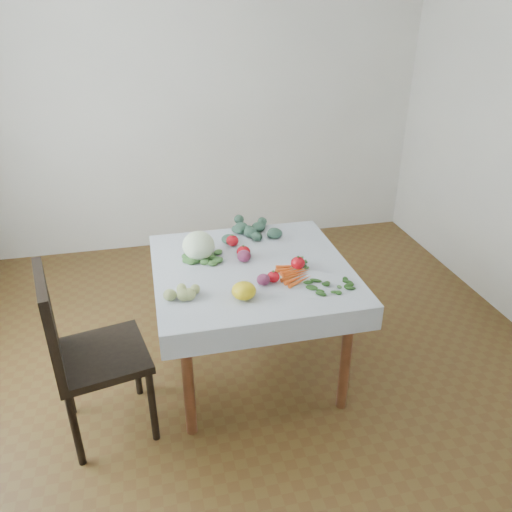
{
  "coord_description": "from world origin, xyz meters",
  "views": [
    {
      "loc": [
        -0.55,
        -2.48,
        2.15
      ],
      "look_at": [
        0.03,
        0.01,
        0.82
      ],
      "focal_mm": 35.0,
      "sensor_mm": 36.0,
      "label": 1
    }
  ],
  "objects": [
    {
      "name": "heirloom_front",
      "position": [
        -0.11,
        -0.32,
        0.8
      ],
      "size": [
        0.17,
        0.17,
        0.09
      ],
      "primitive_type": "ellipsoid",
      "rotation": [
        0.0,
        0.0,
        0.42
      ],
      "color": "yellow",
      "rests_on": "tablecloth"
    },
    {
      "name": "tomato_a",
      "position": [
        -0.06,
        0.3,
        0.79
      ],
      "size": [
        0.1,
        0.1,
        0.07
      ],
      "primitive_type": "ellipsoid",
      "rotation": [
        0.0,
        0.0,
        0.26
      ],
      "color": "red",
      "rests_on": "tablecloth"
    },
    {
      "name": "table",
      "position": [
        0.0,
        0.0,
        0.65
      ],
      "size": [
        1.0,
        1.0,
        0.75
      ],
      "color": "brown",
      "rests_on": "ground"
    },
    {
      "name": "dill_bunch",
      "position": [
        -0.26,
        0.14,
        0.77
      ],
      "size": [
        0.24,
        0.21,
        0.03
      ],
      "color": "#427736",
      "rests_on": "tablecloth"
    },
    {
      "name": "onion_a",
      "position": [
        -0.03,
        0.08,
        0.79
      ],
      "size": [
        0.09,
        0.09,
        0.07
      ],
      "primitive_type": "ellipsoid",
      "rotation": [
        0.0,
        0.0,
        0.08
      ],
      "color": "#551832",
      "rests_on": "tablecloth"
    },
    {
      "name": "tomatillo_cluster",
      "position": [
        -0.41,
        -0.22,
        0.78
      ],
      "size": [
        0.17,
        0.13,
        0.05
      ],
      "color": "#A8B568",
      "rests_on": "tablecloth"
    },
    {
      "name": "cabbage",
      "position": [
        -0.28,
        0.17,
        0.84
      ],
      "size": [
        0.24,
        0.24,
        0.17
      ],
      "primitive_type": "ellipsoid",
      "rotation": [
        0.0,
        0.0,
        -0.3
      ],
      "color": "#E1F5CD",
      "rests_on": "tablecloth"
    },
    {
      "name": "carrot_bunch",
      "position": [
        0.22,
        -0.16,
        0.77
      ],
      "size": [
        0.18,
        0.24,
        0.03
      ],
      "color": "orange",
      "rests_on": "tablecloth"
    },
    {
      "name": "chair",
      "position": [
        -0.96,
        -0.31,
        0.58
      ],
      "size": [
        0.54,
        0.54,
        1.01
      ],
      "color": "black",
      "rests_on": "ground"
    },
    {
      "name": "kale_bunch",
      "position": [
        0.11,
        0.48,
        0.78
      ],
      "size": [
        0.37,
        0.34,
        0.05
      ],
      "color": "#3C634C",
      "rests_on": "tablecloth"
    },
    {
      "name": "onion_b",
      "position": [
        0.02,
        -0.21,
        0.79
      ],
      "size": [
        0.1,
        0.1,
        0.06
      ],
      "primitive_type": "ellipsoid",
      "rotation": [
        0.0,
        0.0,
        0.41
      ],
      "color": "#551832",
      "rests_on": "tablecloth"
    },
    {
      "name": "heirloom_back",
      "position": [
        -0.23,
        0.24,
        0.79
      ],
      "size": [
        0.12,
        0.12,
        0.07
      ],
      "primitive_type": "ellipsoid",
      "rotation": [
        0.0,
        0.0,
        0.22
      ],
      "color": "yellow",
      "rests_on": "tablecloth"
    },
    {
      "name": "tomato_c",
      "position": [
        -0.02,
        0.12,
        0.79
      ],
      "size": [
        0.09,
        0.09,
        0.07
      ],
      "primitive_type": "ellipsoid",
      "rotation": [
        0.0,
        0.0,
        -0.15
      ],
      "color": "red",
      "rests_on": "tablecloth"
    },
    {
      "name": "tomato_b",
      "position": [
        0.25,
        -0.08,
        0.79
      ],
      "size": [
        0.1,
        0.1,
        0.07
      ],
      "primitive_type": "ellipsoid",
      "rotation": [
        0.0,
        0.0,
        0.33
      ],
      "color": "red",
      "rests_on": "tablecloth"
    },
    {
      "name": "tablecloth",
      "position": [
        0.0,
        0.0,
        0.75
      ],
      "size": [
        1.12,
        1.12,
        0.01
      ],
      "primitive_type": "cube",
      "color": "silver",
      "rests_on": "table"
    },
    {
      "name": "back_wall",
      "position": [
        0.0,
        2.0,
        1.35
      ],
      "size": [
        4.0,
        0.04,
        2.7
      ],
      "primitive_type": "cube",
      "color": "white",
      "rests_on": "ground"
    },
    {
      "name": "basil_bunch",
      "position": [
        0.38,
        -0.33,
        0.76
      ],
      "size": [
        0.27,
        0.18,
        0.01
      ],
      "color": "#214A17",
      "rests_on": "tablecloth"
    },
    {
      "name": "tomato_d",
      "position": [
        0.08,
        -0.2,
        0.79
      ],
      "size": [
        0.08,
        0.08,
        0.06
      ],
      "primitive_type": "ellipsoid",
      "rotation": [
        0.0,
        0.0,
        -0.23
      ],
      "color": "red",
      "rests_on": "tablecloth"
    },
    {
      "name": "ground",
      "position": [
        0.0,
        0.0,
        0.0
      ],
      "size": [
        4.0,
        4.0,
        0.0
      ],
      "primitive_type": "plane",
      "color": "brown"
    }
  ]
}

